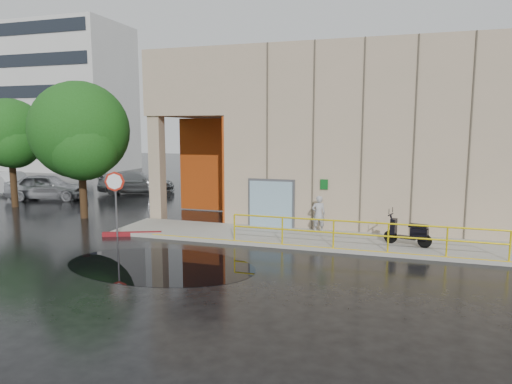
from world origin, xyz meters
TOP-DOWN VIEW (x-y plane):
  - ground at (0.00, 0.00)m, footprint 120.00×120.00m
  - sidewalk at (4.00, 4.50)m, footprint 20.00×3.00m
  - building at (5.10, 10.98)m, footprint 20.00×10.17m
  - guardrail at (4.25, 3.15)m, footprint 9.56×0.06m
  - distant_building at (-28.00, 27.98)m, footprint 12.00×8.08m
  - person at (2.38, 5.41)m, footprint 0.65×0.53m
  - scooter at (5.88, 4.27)m, footprint 1.77×1.01m
  - stop_sign at (-5.50, 2.77)m, footprint 0.79×0.29m
  - red_curb at (-5.00, 3.10)m, footprint 2.29×1.06m
  - puddle at (-1.88, -0.21)m, footprint 6.48×4.01m
  - car_a at (-15.44, 10.05)m, footprint 5.15×3.24m
  - car_b at (-19.24, 11.06)m, footprint 4.85×3.15m
  - car_c at (-11.72, 14.30)m, footprint 5.55×4.29m
  - tree_near at (-9.26, 5.63)m, footprint 4.73×4.73m
  - tree_far at (-15.14, 7.26)m, footprint 3.86×3.83m

SIDE VIEW (x-z plane):
  - ground at x=0.00m, z-range 0.00..0.00m
  - puddle at x=-1.88m, z-range 0.00..0.01m
  - sidewalk at x=4.00m, z-range 0.00..0.15m
  - red_curb at x=-5.00m, z-range 0.00..0.18m
  - guardrail at x=4.25m, z-range 0.16..1.19m
  - car_c at x=-11.72m, z-range 0.00..1.50m
  - car_b at x=-19.24m, z-range 0.00..1.51m
  - car_a at x=-15.44m, z-range 0.00..1.63m
  - scooter at x=5.88m, z-range 0.25..1.59m
  - person at x=2.38m, z-range 0.15..1.69m
  - stop_sign at x=-5.50m, z-range 0.61..3.31m
  - tree_far at x=-15.14m, z-range 0.96..7.05m
  - tree_near at x=-9.26m, z-range 0.79..7.49m
  - building at x=5.10m, z-range 0.21..8.21m
  - distant_building at x=-28.00m, z-range 0.00..15.00m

